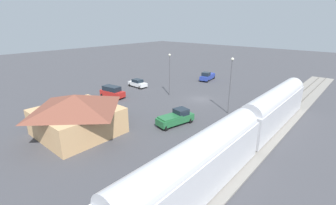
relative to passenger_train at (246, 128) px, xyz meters
name	(u,v)px	position (x,y,z in m)	size (l,w,h in m)	color
ground_plane	(200,99)	(14.00, -12.44, -2.86)	(200.00, 200.00, 0.00)	#424247
railway_track	(279,118)	(0.00, -12.44, -2.76)	(4.80, 70.00, 0.30)	gray
platform	(253,111)	(4.00, -12.44, -2.71)	(3.20, 46.00, 0.30)	#B7B2A8
passenger_train	(246,128)	(0.00, 0.00, 0.00)	(2.93, 36.40, 4.98)	silver
station_building	(77,114)	(18.00, 9.56, -0.16)	(10.00, 9.70, 5.20)	tan
pedestrian_on_platform	(241,112)	(4.12, -8.05, -1.58)	(0.36, 0.36, 1.71)	#23284C
suv_red	(112,92)	(27.21, -2.57, -1.71)	(5.09, 2.82, 2.22)	red
pickup_blue	(207,76)	(21.12, -26.34, -1.83)	(2.88, 5.66, 2.14)	#283D9E
pickup_green	(176,118)	(10.25, -0.70, -1.83)	(3.08, 5.70, 2.14)	#236638
sedan_white	(138,83)	(29.28, -10.85, -1.98)	(4.59, 2.45, 1.74)	white
light_pole_near_platform	(231,80)	(6.80, -9.46, 2.53)	(0.44, 0.44, 8.69)	#515156
light_pole_lot_center	(170,70)	(20.06, -10.84, 2.16)	(0.44, 0.44, 8.01)	#515156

